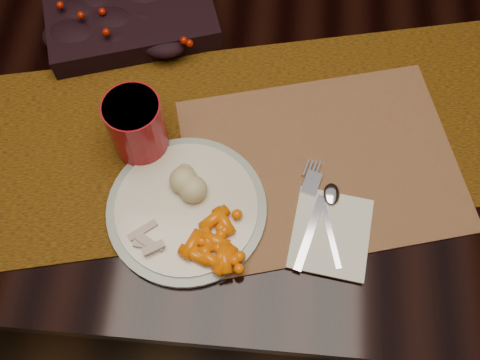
# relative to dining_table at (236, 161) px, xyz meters

# --- Properties ---
(floor) EXTENTS (5.00, 5.00, 0.00)m
(floor) POSITION_rel_dining_table_xyz_m (0.00, 0.00, -0.38)
(floor) COLOR black
(floor) RESTS_ON ground
(dining_table) EXTENTS (1.80, 1.00, 0.75)m
(dining_table) POSITION_rel_dining_table_xyz_m (0.00, 0.00, 0.00)
(dining_table) COLOR black
(dining_table) RESTS_ON floor
(table_runner) EXTENTS (1.88, 0.78, 0.00)m
(table_runner) POSITION_rel_dining_table_xyz_m (-0.05, -0.16, 0.38)
(table_runner) COLOR #44290F
(table_runner) RESTS_ON dining_table
(centerpiece) EXTENTS (0.35, 0.25, 0.06)m
(centerpiece) POSITION_rel_dining_table_xyz_m (-0.20, 0.07, 0.41)
(centerpiece) COLOR black
(centerpiece) RESTS_ON table_runner
(placemat_main) EXTENTS (0.53, 0.45, 0.00)m
(placemat_main) POSITION_rel_dining_table_xyz_m (0.17, -0.19, 0.38)
(placemat_main) COLOR brown
(placemat_main) RESTS_ON dining_table
(dinner_plate) EXTENTS (0.28, 0.28, 0.01)m
(dinner_plate) POSITION_rel_dining_table_xyz_m (-0.05, -0.29, 0.39)
(dinner_plate) COLOR beige
(dinner_plate) RESTS_ON placemat_main
(baby_carrots) EXTENTS (0.12, 0.11, 0.02)m
(baby_carrots) POSITION_rel_dining_table_xyz_m (-0.00, -0.34, 0.40)
(baby_carrots) COLOR #ED6001
(baby_carrots) RESTS_ON dinner_plate
(mashed_potatoes) EXTENTS (0.09, 0.08, 0.05)m
(mashed_potatoes) POSITION_rel_dining_table_xyz_m (-0.06, -0.25, 0.42)
(mashed_potatoes) COLOR #CDB587
(mashed_potatoes) RESTS_ON dinner_plate
(turkey_shreds) EXTENTS (0.08, 0.07, 0.02)m
(turkey_shreds) POSITION_rel_dining_table_xyz_m (-0.10, -0.35, 0.40)
(turkey_shreds) COLOR beige
(turkey_shreds) RESTS_ON dinner_plate
(napkin) EXTENTS (0.14, 0.16, 0.00)m
(napkin) POSITION_rel_dining_table_xyz_m (0.18, -0.31, 0.38)
(napkin) COLOR silver
(napkin) RESTS_ON placemat_main
(fork) EXTENTS (0.07, 0.17, 0.00)m
(fork) POSITION_rel_dining_table_xyz_m (0.15, -0.29, 0.39)
(fork) COLOR #AEAFBE
(fork) RESTS_ON napkin
(spoon) EXTENTS (0.06, 0.14, 0.00)m
(spoon) POSITION_rel_dining_table_xyz_m (0.18, -0.30, 0.39)
(spoon) COLOR silver
(spoon) RESTS_ON napkin
(red_cup) EXTENTS (0.12, 0.12, 0.13)m
(red_cup) POSITION_rel_dining_table_xyz_m (-0.14, -0.18, 0.44)
(red_cup) COLOR maroon
(red_cup) RESTS_ON placemat_main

